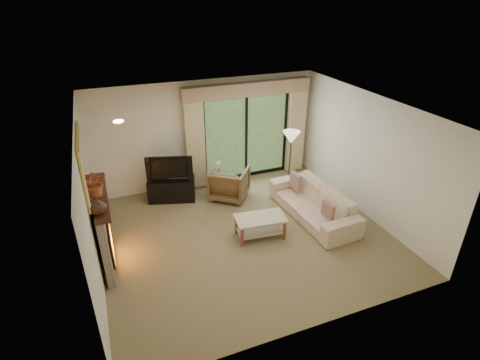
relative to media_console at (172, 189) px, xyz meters
name	(u,v)px	position (x,y,z in m)	size (l,w,h in m)	color
floor	(245,235)	(1.06, -1.95, -0.27)	(5.50, 5.50, 0.00)	olive
ceiling	(246,109)	(1.06, -1.95, 2.33)	(5.50, 5.50, 0.00)	silver
wall_back	(207,134)	(1.06, 0.55, 1.03)	(5.00, 5.00, 0.00)	#F0E1C7
wall_front	(318,258)	(1.06, -4.45, 1.03)	(5.00, 5.00, 0.00)	#F0E1C7
wall_left	(89,205)	(-1.69, -1.95, 1.03)	(5.00, 5.00, 0.00)	#F0E1C7
wall_right	(367,156)	(3.81, -1.95, 1.03)	(5.00, 5.00, 0.00)	#F0E1C7
fireplace	(103,228)	(-1.57, -1.75, 0.42)	(0.24, 1.70, 1.37)	gray
mirror	(84,164)	(-1.65, -1.75, 1.68)	(0.07, 1.45, 1.02)	gold
sliding_door	(246,137)	(2.06, 0.50, 0.83)	(2.26, 0.10, 2.16)	black
curtain_left	(195,142)	(0.71, 0.39, 0.93)	(0.45, 0.18, 2.35)	#CBBA84
curtain_right	(296,128)	(3.41, 0.39, 0.93)	(0.45, 0.18, 2.35)	#CBBA84
cornice	(248,89)	(2.06, 0.41, 2.05)	(3.20, 0.24, 0.32)	tan
media_console	(172,189)	(0.00, 0.00, 0.00)	(1.07, 0.48, 0.53)	black
tv	(170,167)	(0.00, 0.00, 0.57)	(1.05, 0.14, 0.60)	black
armchair	(229,183)	(1.28, -0.41, 0.11)	(0.81, 0.84, 0.76)	brown
sofa	(313,203)	(2.67, -1.84, 0.07)	(2.29, 0.89, 0.67)	beige
pillow_near	(328,210)	(2.59, -2.50, 0.28)	(0.09, 0.33, 0.33)	brown
pillow_far	(296,181)	(2.59, -1.18, 0.29)	(0.10, 0.37, 0.37)	brown
coffee_table	(260,227)	(1.31, -2.10, -0.05)	(0.98, 0.54, 0.44)	tan
floor_lamp	(290,161)	(2.77, -0.55, 0.48)	(0.40, 0.40, 1.50)	beige
vase	(97,206)	(-1.55, -2.38, 1.24)	(0.27, 0.27, 0.28)	#391E13
branches	(95,183)	(-1.55, -1.79, 1.34)	(0.43, 0.37, 0.48)	#B8552B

